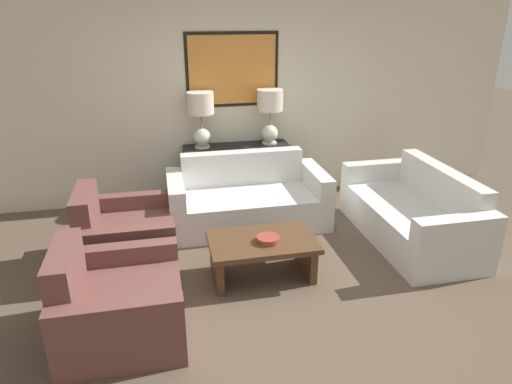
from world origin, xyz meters
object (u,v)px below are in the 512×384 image
object	(u,v)px
table_lamp_right	(270,110)
armchair_near_camera	(117,305)
console_table	(237,174)
coffee_table	(262,250)
decorative_bowl	(268,239)
couch_by_side	(413,215)
armchair_near_back_wall	(124,237)
table_lamp_left	(201,113)
couch_by_back_wall	(247,201)

from	to	relation	value
table_lamp_right	armchair_near_camera	xyz separation A→B (m)	(-1.83, -2.49, -0.94)
console_table	armchair_near_camera	xyz separation A→B (m)	(-1.39, -2.49, -0.11)
coffee_table	decorative_bowl	bearing A→B (deg)	-53.93
console_table	couch_by_side	size ratio (longest dim) A/B	0.74
couch_by_side	coffee_table	world-z (taller)	couch_by_side
armchair_near_back_wall	armchair_near_camera	world-z (taller)	same
table_lamp_left	couch_by_back_wall	xyz separation A→B (m)	(0.44, -0.70, -0.93)
table_lamp_right	couch_by_back_wall	size ratio (longest dim) A/B	0.38
table_lamp_left	couch_by_side	bearing A→B (deg)	-34.15
table_lamp_right	couch_by_side	size ratio (longest dim) A/B	0.38
table_lamp_left	armchair_near_back_wall	bearing A→B (deg)	-125.44
table_lamp_right	armchair_near_back_wall	size ratio (longest dim) A/B	0.72
table_lamp_right	couch_by_back_wall	bearing A→B (deg)	-122.23
table_lamp_right	armchair_near_camera	size ratio (longest dim) A/B	0.72
armchair_near_camera	armchair_near_back_wall	bearing A→B (deg)	90.00
armchair_near_back_wall	armchair_near_camera	bearing A→B (deg)	-90.00
console_table	table_lamp_left	xyz separation A→B (m)	(-0.44, 0.00, 0.83)
couch_by_back_wall	armchair_near_camera	size ratio (longest dim) A/B	1.89
couch_by_side	armchair_near_back_wall	bearing A→B (deg)	177.49
couch_by_back_wall	coffee_table	distance (m)	1.22
console_table	armchair_near_camera	distance (m)	2.85
decorative_bowl	armchair_near_camera	xyz separation A→B (m)	(-1.34, -0.52, -0.16)
coffee_table	decorative_bowl	size ratio (longest dim) A/B	4.72
console_table	couch_by_side	distance (m)	2.27
table_lamp_right	armchair_near_back_wall	distance (m)	2.45
console_table	table_lamp_right	size ratio (longest dim) A/B	1.94
console_table	table_lamp_left	size ratio (longest dim) A/B	1.94
armchair_near_back_wall	armchair_near_camera	xyz separation A→B (m)	(0.00, -1.15, 0.00)
armchair_near_camera	console_table	bearing A→B (deg)	60.80
table_lamp_right	coffee_table	size ratio (longest dim) A/B	0.70
couch_by_back_wall	table_lamp_right	bearing A→B (deg)	57.77
couch_by_back_wall	decorative_bowl	bearing A→B (deg)	-92.38
console_table	table_lamp_left	bearing A→B (deg)	180.00
couch_by_side	coffee_table	size ratio (longest dim) A/B	1.83
coffee_table	armchair_near_back_wall	bearing A→B (deg)	156.06
table_lamp_left	decorative_bowl	size ratio (longest dim) A/B	3.30
decorative_bowl	couch_by_back_wall	bearing A→B (deg)	87.62
console_table	decorative_bowl	size ratio (longest dim) A/B	6.41
couch_by_side	console_table	bearing A→B (deg)	139.61
table_lamp_left	console_table	bearing A→B (deg)	0.00
console_table	armchair_near_back_wall	xyz separation A→B (m)	(-1.39, -1.33, -0.11)
coffee_table	decorative_bowl	xyz separation A→B (m)	(0.04, -0.06, 0.14)
armchair_near_camera	decorative_bowl	bearing A→B (deg)	21.27
couch_by_side	armchair_near_back_wall	world-z (taller)	same
couch_by_side	table_lamp_right	bearing A→B (deg)	131.24
console_table	decorative_bowl	world-z (taller)	console_table
table_lamp_left	coffee_table	world-z (taller)	table_lamp_left
armchair_near_back_wall	coffee_table	bearing A→B (deg)	-23.94
table_lamp_right	coffee_table	bearing A→B (deg)	-105.58
console_table	armchair_near_back_wall	size ratio (longest dim) A/B	1.40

